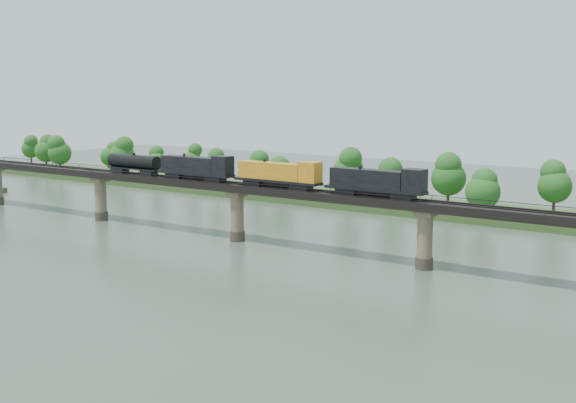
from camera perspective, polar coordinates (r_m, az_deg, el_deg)
The scene contains 6 objects.
ground at distance 122.72m, azimuth -12.83°, elevation -5.43°, with size 400.00×400.00×0.00m, color #364538.
far_bank at distance 189.24m, azimuth 6.45°, elevation -0.02°, with size 300.00×24.00×1.60m, color #2A491D.
bridge at distance 143.02m, azimuth -4.03°, elevation -0.97°, with size 236.00×30.00×11.50m.
bridge_superstructure at distance 142.08m, azimuth -4.06°, elevation 1.55°, with size 220.00×4.90×0.75m.
far_treeline at distance 188.34m, azimuth 3.64°, elevation 2.44°, with size 289.06×17.54×13.60m.
freight_train at distance 139.95m, azimuth -3.10°, elevation 2.35°, with size 75.92×2.96×5.23m.
Camera 1 is at (88.28, -79.86, 29.83)m, focal length 45.00 mm.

